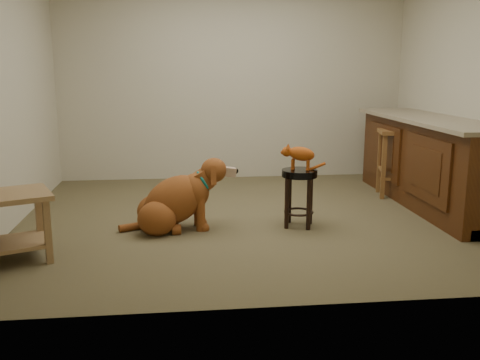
{
  "coord_description": "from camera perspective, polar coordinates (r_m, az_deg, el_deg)",
  "views": [
    {
      "loc": [
        -0.7,
        -5.03,
        1.46
      ],
      "look_at": [
        -0.17,
        -0.31,
        0.45
      ],
      "focal_mm": 40.0,
      "sensor_mm": 36.0,
      "label": 1
    }
  ],
  "objects": [
    {
      "name": "cabinet_run",
      "position": [
        6.04,
        19.67,
        1.56
      ],
      "size": [
        0.7,
        2.56,
        0.94
      ],
      "color": "#4C260D",
      "rests_on": "ground"
    },
    {
      "name": "padded_stool",
      "position": [
        4.95,
        6.33,
        -0.67
      ],
      "size": [
        0.35,
        0.35,
        0.54
      ],
      "rotation": [
        0.0,
        0.0,
        -0.32
      ],
      "color": "black",
      "rests_on": "ground"
    },
    {
      "name": "room_shell",
      "position": [
        5.09,
        1.56,
        14.42
      ],
      "size": [
        4.54,
        4.04,
        2.62
      ],
      "color": "beige",
      "rests_on": "ground"
    },
    {
      "name": "tabby_kitten",
      "position": [
        4.9,
        6.3,
        2.72
      ],
      "size": [
        0.42,
        0.2,
        0.26
      ],
      "rotation": [
        0.0,
        0.0,
        -0.32
      ],
      "color": "#9F410F",
      "rests_on": "padded_stool"
    },
    {
      "name": "floor",
      "position": [
        5.29,
        1.46,
        -4.04
      ],
      "size": [
        4.5,
        4.0,
        0.01
      ],
      "primitive_type": "cube",
      "color": "brown",
      "rests_on": "ground"
    },
    {
      "name": "side_table",
      "position": [
        4.41,
        -22.86,
        -3.55
      ],
      "size": [
        0.67,
        0.67,
        0.53
      ],
      "rotation": [
        0.0,
        0.0,
        0.39
      ],
      "color": "olive",
      "rests_on": "ground"
    },
    {
      "name": "wood_stool",
      "position": [
        6.35,
        16.34,
        1.87
      ],
      "size": [
        0.49,
        0.49,
        0.76
      ],
      "rotation": [
        0.0,
        0.0,
        -0.23
      ],
      "color": "brown",
      "rests_on": "ground"
    },
    {
      "name": "golden_retriever",
      "position": [
        4.88,
        -6.87,
        -2.32
      ],
      "size": [
        1.1,
        0.56,
        0.7
      ],
      "rotation": [
        0.0,
        0.0,
        0.08
      ],
      "color": "brown",
      "rests_on": "ground"
    }
  ]
}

